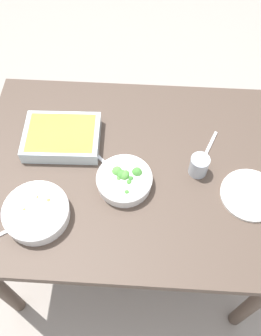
% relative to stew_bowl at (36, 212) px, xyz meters
% --- Properties ---
extents(ground_plane, '(6.00, 6.00, 0.00)m').
position_rel_stew_bowl_xyz_m(ground_plane, '(-0.32, -0.22, -0.77)').
color(ground_plane, '#9E9389').
extents(dining_table, '(1.20, 0.90, 0.74)m').
position_rel_stew_bowl_xyz_m(dining_table, '(-0.32, -0.22, -0.12)').
color(dining_table, '#4C3D33').
rests_on(dining_table, ground_plane).
extents(stew_bowl, '(0.24, 0.24, 0.06)m').
position_rel_stew_bowl_xyz_m(stew_bowl, '(0.00, 0.00, 0.00)').
color(stew_bowl, white).
rests_on(stew_bowl, dining_table).
extents(broccoli_bowl, '(0.21, 0.21, 0.07)m').
position_rel_stew_bowl_xyz_m(broccoli_bowl, '(-0.30, -0.15, -0.00)').
color(broccoli_bowl, white).
rests_on(broccoli_bowl, dining_table).
extents(baking_dish, '(0.31, 0.23, 0.06)m').
position_rel_stew_bowl_xyz_m(baking_dish, '(-0.04, -0.33, 0.00)').
color(baking_dish, silver).
rests_on(baking_dish, dining_table).
extents(drink_cup, '(0.07, 0.07, 0.08)m').
position_rel_stew_bowl_xyz_m(drink_cup, '(-0.58, -0.22, 0.01)').
color(drink_cup, '#B2BCC6').
rests_on(drink_cup, dining_table).
extents(side_plate, '(0.22, 0.22, 0.01)m').
position_rel_stew_bowl_xyz_m(side_plate, '(-0.77, -0.13, -0.03)').
color(side_plate, white).
rests_on(side_plate, dining_table).
extents(spoon_by_stew, '(0.16, 0.11, 0.01)m').
position_rel_stew_bowl_xyz_m(spoon_by_stew, '(0.08, 0.05, -0.03)').
color(spoon_by_stew, silver).
rests_on(spoon_by_stew, dining_table).
extents(spoon_by_broccoli, '(0.13, 0.14, 0.01)m').
position_rel_stew_bowl_xyz_m(spoon_by_broccoli, '(-0.22, -0.23, -0.03)').
color(spoon_by_broccoli, silver).
rests_on(spoon_by_broccoli, dining_table).
extents(spoon_spare, '(0.09, 0.17, 0.01)m').
position_rel_stew_bowl_xyz_m(spoon_spare, '(-0.62, -0.31, -0.03)').
color(spoon_spare, silver).
rests_on(spoon_spare, dining_table).
extents(fork_on_table, '(0.12, 0.15, 0.01)m').
position_rel_stew_bowl_xyz_m(fork_on_table, '(-0.34, -0.20, -0.03)').
color(fork_on_table, silver).
rests_on(fork_on_table, dining_table).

